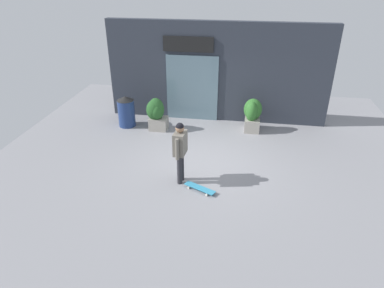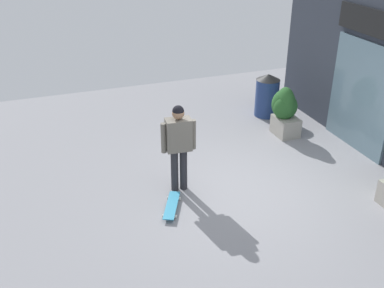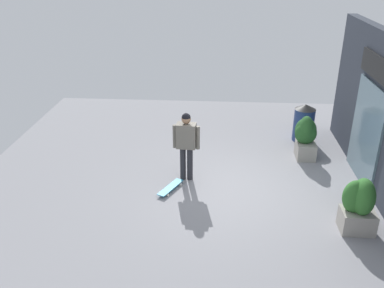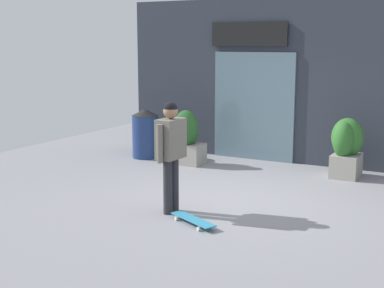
{
  "view_description": "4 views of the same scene",
  "coord_description": "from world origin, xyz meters",
  "views": [
    {
      "loc": [
        0.97,
        -8.2,
        4.84
      ],
      "look_at": [
        -0.2,
        -0.97,
        1.0
      ],
      "focal_mm": 32.16,
      "sensor_mm": 36.0,
      "label": 1
    },
    {
      "loc": [
        5.99,
        -3.22,
        4.39
      ],
      "look_at": [
        -0.2,
        -0.97,
        1.0
      ],
      "focal_mm": 42.15,
      "sensor_mm": 36.0,
      "label": 2
    },
    {
      "loc": [
        7.87,
        -0.4,
        4.73
      ],
      "look_at": [
        -0.2,
        -0.97,
        1.0
      ],
      "focal_mm": 38.85,
      "sensor_mm": 36.0,
      "label": 3
    },
    {
      "loc": [
        3.4,
        -7.63,
        2.42
      ],
      "look_at": [
        -0.2,
        -0.97,
        1.0
      ],
      "focal_mm": 51.13,
      "sensor_mm": 36.0,
      "label": 4
    }
  ],
  "objects": [
    {
      "name": "skateboarder",
      "position": [
        -0.46,
        -1.11,
        0.97
      ],
      "size": [
        0.29,
        0.61,
        1.6
      ],
      "rotation": [
        0.0,
        0.0,
        -0.08
      ],
      "color": "#28282D",
      "rests_on": "ground_plane"
    },
    {
      "name": "planter_box_left",
      "position": [
        -1.82,
        1.77,
        0.6
      ],
      "size": [
        0.66,
        0.54,
        1.09
      ],
      "color": "gray",
      "rests_on": "ground_plane"
    },
    {
      "name": "skateboard",
      "position": [
        0.06,
        -1.42,
        0.06
      ],
      "size": [
        0.81,
        0.52,
        0.08
      ],
      "rotation": [
        0.0,
        0.0,
        -0.45
      ],
      "color": "teal",
      "rests_on": "ground_plane"
    },
    {
      "name": "ground_plane",
      "position": [
        0.0,
        0.0,
        0.0
      ],
      "size": [
        12.0,
        12.0,
        0.0
      ],
      "primitive_type": "plane",
      "color": "gray"
    },
    {
      "name": "trash_bin",
      "position": [
        -2.88,
        1.91,
        0.52
      ],
      "size": [
        0.57,
        0.57,
        1.04
      ],
      "color": "navy",
      "rests_on": "ground_plane"
    }
  ]
}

